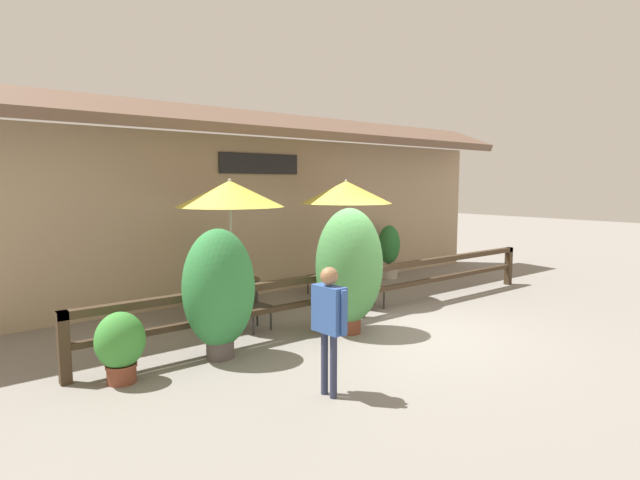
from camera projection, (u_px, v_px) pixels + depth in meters
name	position (u px, v px, depth m)	size (l,w,h in m)	color
ground_plane	(401.00, 330.00, 8.73)	(60.00, 60.00, 0.00)	gray
building_facade	(272.00, 200.00, 11.69)	(14.28, 1.49, 4.23)	tan
patio_railing	(360.00, 282.00, 9.47)	(10.40, 0.14, 0.95)	#3D2D1E
patio_umbrella_near	(230.00, 194.00, 9.09)	(1.98, 1.98, 2.64)	#B7B2A8
dining_table_near	(232.00, 288.00, 9.29)	(1.05, 1.05, 0.78)	#4C3826
chair_near_streetside	(253.00, 303.00, 8.72)	(0.47, 0.47, 0.85)	#332D28
chair_near_wallside	(211.00, 289.00, 9.85)	(0.45, 0.45, 0.85)	#332D28
patio_umbrella_middle	(346.00, 192.00, 10.72)	(1.98, 1.98, 2.64)	#B7B2A8
dining_table_middle	(346.00, 272.00, 10.92)	(1.05, 1.05, 0.78)	#4C3826
chair_middle_streetside	(370.00, 285.00, 10.32)	(0.50, 0.50, 0.85)	#332D28
chair_middle_wallside	(321.00, 274.00, 11.50)	(0.44, 0.44, 0.85)	#332D28
potted_plant_corner_fern	(219.00, 290.00, 7.23)	(1.06, 0.96, 1.91)	#564C47
potted_plant_tall_tropical	(349.00, 267.00, 8.47)	(1.20, 1.08, 2.15)	brown
potted_plant_small_flowering	(120.00, 344.00, 6.38)	(0.63, 0.57, 0.93)	brown
potted_plant_entrance_palm	(389.00, 249.00, 13.50)	(0.62, 0.56, 1.44)	#B7AD99
pedestrian	(329.00, 314.00, 5.92)	(0.22, 0.56, 1.58)	#2D334C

